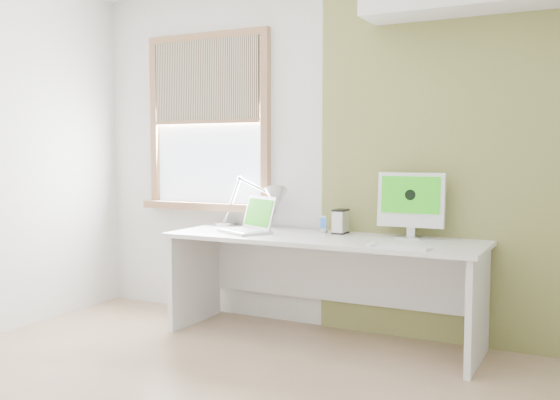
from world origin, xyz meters
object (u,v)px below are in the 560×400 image
Objects in this scene: desk at (325,263)px; laptop at (251,223)px; imac at (411,201)px; external_drive at (341,221)px; desk_lamp at (266,201)px.

desk is 0.62m from laptop.
imac is (0.56, 0.16, 0.44)m from desk.
laptop is 1.02× the size of imac.
desk is 0.33m from external_drive.
desk is 4.87× the size of imac.
desk_lamp is 0.62m from external_drive.
imac is at bearing 11.22° from laptop.
external_drive is (0.61, 0.22, 0.02)m from laptop.
external_drive is at bearing 19.72° from laptop.
external_drive is at bearing 71.01° from desk.
desk is 3.19× the size of desk_lamp.
imac reaches higher than laptop.
external_drive is (0.05, 0.15, 0.28)m from desk.
imac reaches higher than external_drive.
desk_lamp is 3.98× the size of external_drive.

